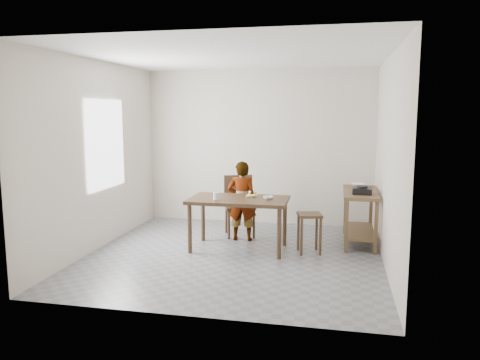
% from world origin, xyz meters
% --- Properties ---
extents(floor, '(4.00, 4.00, 0.04)m').
position_xyz_m(floor, '(0.00, 0.00, -0.02)').
color(floor, slate).
rests_on(floor, ground).
extents(ceiling, '(4.00, 4.00, 0.04)m').
position_xyz_m(ceiling, '(0.00, 0.00, 2.72)').
color(ceiling, white).
rests_on(ceiling, wall_back).
extents(wall_back, '(4.00, 0.04, 2.70)m').
position_xyz_m(wall_back, '(0.00, 2.02, 1.35)').
color(wall_back, beige).
rests_on(wall_back, ground).
extents(wall_front, '(4.00, 0.04, 2.70)m').
position_xyz_m(wall_front, '(0.00, -2.02, 1.35)').
color(wall_front, beige).
rests_on(wall_front, ground).
extents(wall_left, '(0.04, 4.00, 2.70)m').
position_xyz_m(wall_left, '(-2.02, 0.00, 1.35)').
color(wall_left, beige).
rests_on(wall_left, ground).
extents(wall_right, '(0.04, 4.00, 2.70)m').
position_xyz_m(wall_right, '(2.02, 0.00, 1.35)').
color(wall_right, beige).
rests_on(wall_right, ground).
extents(window_pane, '(0.02, 1.10, 1.30)m').
position_xyz_m(window_pane, '(-1.97, 0.20, 1.50)').
color(window_pane, white).
rests_on(window_pane, wall_left).
extents(dining_table, '(1.40, 0.80, 0.75)m').
position_xyz_m(dining_table, '(0.00, 0.30, 0.38)').
color(dining_table, '#3D2B1A').
rests_on(dining_table, floor).
extents(prep_counter, '(0.50, 1.20, 0.80)m').
position_xyz_m(prep_counter, '(1.72, 1.00, 0.40)').
color(prep_counter, brown).
rests_on(prep_counter, floor).
extents(child, '(0.46, 0.31, 1.23)m').
position_xyz_m(child, '(-0.05, 0.79, 0.62)').
color(child, silver).
rests_on(child, floor).
extents(dining_chair, '(0.59, 0.59, 0.95)m').
position_xyz_m(dining_chair, '(-0.14, 1.05, 0.48)').
color(dining_chair, '#3D2B1A').
rests_on(dining_chair, floor).
extents(stool, '(0.39, 0.39, 0.56)m').
position_xyz_m(stool, '(1.01, 0.34, 0.28)').
color(stool, '#3D2B1A').
rests_on(stool, floor).
extents(glass_tumbler, '(0.09, 0.09, 0.11)m').
position_xyz_m(glass_tumbler, '(-0.28, 0.12, 0.80)').
color(glass_tumbler, silver).
rests_on(glass_tumbler, dining_table).
extents(small_bowl, '(0.16, 0.16, 0.04)m').
position_xyz_m(small_bowl, '(0.43, 0.30, 0.77)').
color(small_bowl, silver).
rests_on(small_bowl, dining_table).
extents(banana, '(0.20, 0.16, 0.06)m').
position_xyz_m(banana, '(0.17, 0.40, 0.78)').
color(banana, '#DDBC53').
rests_on(banana, dining_table).
extents(serving_bowl, '(0.23, 0.23, 0.06)m').
position_xyz_m(serving_bowl, '(1.69, 1.39, 0.83)').
color(serving_bowl, silver).
rests_on(serving_bowl, prep_counter).
extents(gas_burner, '(0.27, 0.27, 0.09)m').
position_xyz_m(gas_burner, '(1.73, 0.75, 0.84)').
color(gas_burner, black).
rests_on(gas_burner, prep_counter).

